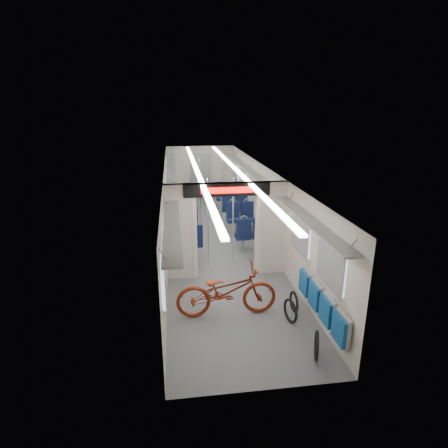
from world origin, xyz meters
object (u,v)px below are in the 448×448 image
at_px(seat_bay_far_left, 181,202).
at_px(bike_hoop_c, 294,303).
at_px(stanchion_near_left, 208,223).
at_px(stanchion_near_right, 233,221).
at_px(seat_bay_far_right, 231,200).
at_px(bicycle, 227,291).
at_px(flip_bench, 321,303).
at_px(seat_bay_near_left, 185,230).
at_px(stanchion_far_right, 221,193).
at_px(seat_bay_near_right, 245,223).
at_px(stanchion_far_left, 200,194).
at_px(bike_hoop_b, 290,312).
at_px(bike_hoop_a, 316,347).

bearing_deg(seat_bay_far_left, bike_hoop_c, -74.07).
distance_m(stanchion_near_left, stanchion_near_right, 0.66).
bearing_deg(seat_bay_far_right, bicycle, -99.50).
relative_size(bicycle, seat_bay_far_right, 0.99).
relative_size(flip_bench, seat_bay_far_left, 0.97).
height_order(seat_bay_near_left, stanchion_near_left, stanchion_near_left).
relative_size(seat_bay_near_left, stanchion_far_right, 0.87).
relative_size(bike_hoop_c, seat_bay_far_right, 0.22).
relative_size(seat_bay_near_left, seat_bay_near_right, 1.00).
xyz_separation_m(bicycle, stanchion_far_right, (0.65, 5.74, 0.63)).
relative_size(bicycle, seat_bay_far_left, 0.90).
height_order(stanchion_far_left, stanchion_far_right, same).
bearing_deg(bicycle, stanchion_far_left, 0.29).
bearing_deg(stanchion_near_left, flip_bench, -61.79).
relative_size(bike_hoop_b, stanchion_near_left, 0.21).
xyz_separation_m(bike_hoop_b, seat_bay_far_left, (-1.85, 7.50, 0.34)).
bearing_deg(stanchion_near_right, seat_bay_near_left, 132.30).
bearing_deg(stanchion_near_left, stanchion_near_right, 8.00).
distance_m(seat_bay_near_right, seat_bay_far_left, 3.41).
relative_size(bicycle, seat_bay_near_right, 0.99).
xyz_separation_m(seat_bay_far_left, stanchion_far_left, (0.61, -1.33, 0.59)).
height_order(bike_hoop_c, stanchion_far_right, stanchion_far_right).
xyz_separation_m(seat_bay_far_left, stanchion_near_right, (1.20, -4.54, 0.59)).
height_order(stanchion_near_left, stanchion_far_left, same).
relative_size(flip_bench, stanchion_near_left, 0.92).
bearing_deg(stanchion_near_right, seat_bay_near_right, 68.42).
height_order(seat_bay_near_left, seat_bay_far_left, seat_bay_far_left).
bearing_deg(bicycle, bike_hoop_b, -110.94).
bearing_deg(seat_bay_near_left, bike_hoop_b, -66.64).
distance_m(bike_hoop_a, bike_hoop_b, 1.11).
height_order(bike_hoop_b, stanchion_far_left, stanchion_far_left).
bearing_deg(bike_hoop_c, seat_bay_far_right, 91.32).
bearing_deg(stanchion_near_right, stanchion_far_left, 100.43).
bearing_deg(stanchion_far_left, stanchion_far_right, 0.56).
height_order(seat_bay_near_left, seat_bay_near_right, seat_bay_near_left).
bearing_deg(bike_hoop_c, flip_bench, -71.01).
height_order(seat_bay_far_right, stanchion_far_right, stanchion_far_right).
bearing_deg(stanchion_near_left, bike_hoop_b, -65.67).
relative_size(seat_bay_far_left, stanchion_near_left, 0.96).
bearing_deg(stanchion_near_left, stanchion_far_right, 76.90).
height_order(bicycle, bike_hoop_b, bicycle).
bearing_deg(bike_hoop_a, seat_bay_near_right, 90.76).
distance_m(bike_hoop_b, stanchion_far_right, 6.27).
bearing_deg(seat_bay_far_right, bike_hoop_a, -89.50).
relative_size(bicycle, bike_hoop_c, 4.55).
height_order(seat_bay_near_right, stanchion_near_left, stanchion_near_left).
height_order(seat_bay_near_right, stanchion_near_right, stanchion_near_right).
distance_m(seat_bay_far_left, stanchion_near_right, 4.73).
relative_size(seat_bay_far_right, stanchion_near_left, 0.87).
bearing_deg(bicycle, stanchion_near_right, -12.18).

